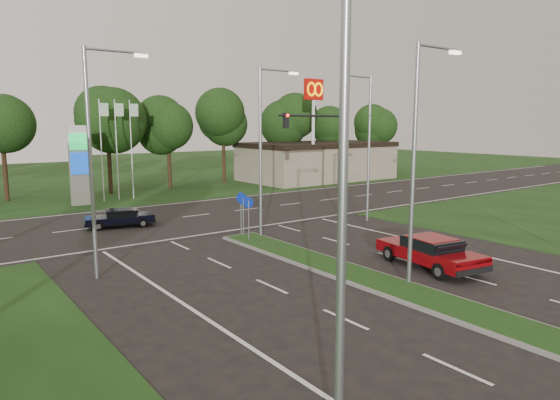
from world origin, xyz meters
TOP-DOWN VIEW (x-y plane):
  - verge_far at (0.00, 55.00)m, footprint 160.00×50.00m
  - cross_road at (0.00, 24.00)m, footprint 160.00×12.00m
  - median_kerb at (0.00, 4.00)m, footprint 2.00×26.00m
  - commercial_building at (22.00, 36.00)m, footprint 16.00×9.00m
  - streetlight_median_near at (1.00, 6.00)m, footprint 2.53×0.22m
  - streetlight_median_far at (1.00, 16.00)m, footprint 2.53×0.22m
  - streetlight_left_near at (-8.30, 0.00)m, footprint 2.53×0.22m
  - streetlight_left_far at (-8.30, 14.00)m, footprint 2.53×0.22m
  - streetlight_right_far at (8.80, 16.00)m, footprint 2.53×0.22m
  - traffic_signal at (7.19, 18.00)m, footprint 5.10×0.42m
  - median_signs at (0.00, 16.40)m, footprint 1.16×1.76m
  - gas_pylon at (-3.79, 33.05)m, footprint 5.80×1.26m
  - mcdonalds_sign at (18.00, 31.97)m, footprint 2.20×0.47m
  - treeline_far at (0.10, 39.93)m, footprint 6.00×6.00m
  - red_sedan at (3.49, 7.07)m, footprint 2.78×5.10m
  - navy_sedan at (-4.33, 23.36)m, footprint 4.17×2.55m

SIDE VIEW (x-z plane):
  - verge_far at x=0.00m, z-range -0.01..0.01m
  - cross_road at x=0.00m, z-range -0.01..0.01m
  - median_kerb at x=0.00m, z-range 0.00..0.12m
  - navy_sedan at x=-4.33m, z-range 0.04..1.11m
  - red_sedan at x=3.49m, z-range 0.05..1.38m
  - median_signs at x=0.00m, z-range 0.52..2.90m
  - commercial_building at x=22.00m, z-range 0.00..4.00m
  - gas_pylon at x=-3.79m, z-range -0.80..7.20m
  - traffic_signal at x=7.19m, z-range 1.15..8.15m
  - streetlight_median_near at x=1.00m, z-range 0.58..9.58m
  - streetlight_median_far at x=1.00m, z-range 0.58..9.58m
  - streetlight_left_near at x=-8.30m, z-range 0.58..9.58m
  - streetlight_left_far at x=-8.30m, z-range 0.58..9.58m
  - streetlight_right_far at x=8.80m, z-range 0.58..9.58m
  - treeline_far at x=0.10m, z-range 1.88..11.78m
  - mcdonalds_sign at x=18.00m, z-range 2.79..13.19m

